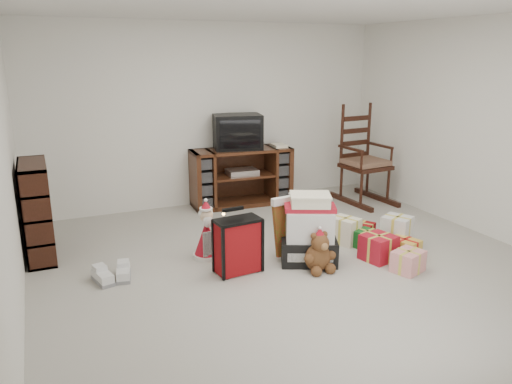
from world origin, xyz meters
TOP-DOWN VIEW (x-y plane):
  - room at (0.00, 0.00)m, footprint 5.01×5.01m
  - tv_stand at (0.33, 2.22)m, footprint 1.43×0.58m
  - bookshelf at (-2.33, 1.33)m, footprint 0.28×0.83m
  - rocking_chair at (2.00, 1.68)m, footprint 0.65×1.00m
  - gift_pile at (0.19, 0.04)m, footprint 0.68×0.61m
  - red_suitcase at (-0.57, 0.10)m, footprint 0.44×0.26m
  - stocking at (0.00, 0.23)m, footprint 0.33×0.18m
  - teddy_bear at (0.17, -0.19)m, footprint 0.27×0.24m
  - santa_figurine at (0.28, 0.65)m, footprint 0.27×0.26m
  - mrs_claus_figurine at (-0.73, 0.58)m, footprint 0.31×0.29m
  - sneaker_pair at (-1.73, 0.41)m, footprint 0.38×0.32m
  - gift_cluster at (1.05, -0.02)m, footprint 0.79×1.16m
  - crt_television at (0.30, 2.25)m, footprint 0.73×0.60m

SIDE VIEW (x-z plane):
  - sneaker_pair at x=-1.73m, z-range 0.00..0.11m
  - gift_cluster at x=1.05m, z-range 0.00..0.27m
  - teddy_bear at x=0.17m, z-range -0.02..0.37m
  - santa_figurine at x=0.28m, z-range -0.07..0.50m
  - mrs_claus_figurine at x=-0.73m, z-range -0.07..0.55m
  - red_suitcase at x=-0.57m, z-range -0.04..0.60m
  - gift_pile at x=0.19m, z-range -0.04..0.67m
  - stocking at x=0.00m, z-range 0.00..0.67m
  - tv_stand at x=0.33m, z-range 0.00..0.80m
  - bookshelf at x=-2.33m, z-range -0.02..0.99m
  - rocking_chair at x=2.00m, z-range -0.23..1.22m
  - crt_television at x=0.30m, z-range 0.80..1.28m
  - room at x=0.00m, z-range -0.01..2.51m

